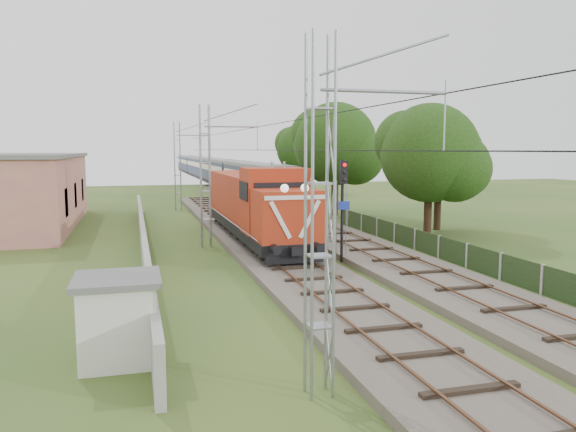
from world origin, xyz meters
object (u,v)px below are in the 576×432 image
object	(u,v)px
locomotive	(254,204)
relay_hut	(118,319)
coach_rake	(210,168)
signal_post	(343,192)

from	to	relation	value
locomotive	relay_hut	distance (m)	19.20
coach_rake	signal_post	xyz separation A→B (m)	(-2.12, -64.41, 0.94)
signal_post	relay_hut	size ratio (longest dim) A/B	2.22
coach_rake	relay_hut	world-z (taller)	coach_rake
coach_rake	signal_post	distance (m)	64.46
signal_post	coach_rake	bearing A→B (deg)	88.12
coach_rake	locomotive	bearing A→B (deg)	-94.99
relay_hut	coach_rake	bearing A→B (deg)	80.61
coach_rake	relay_hut	size ratio (longest dim) A/B	39.92
locomotive	signal_post	bearing A→B (deg)	-67.97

